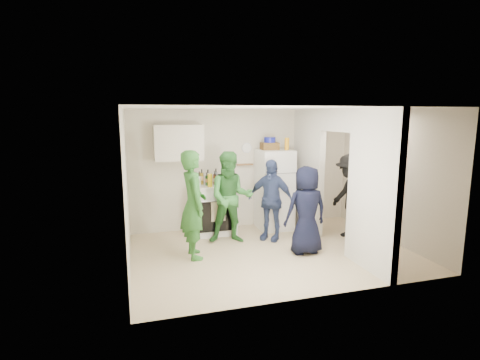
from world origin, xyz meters
The scene contains 38 objects.
floor centered at (0.00, 0.00, 0.00)m, with size 4.80×4.80×0.00m, color beige.
wall_back centered at (0.00, 1.70, 1.25)m, with size 4.80×4.80×0.00m, color silver.
wall_front centered at (0.00, -1.70, 1.25)m, with size 4.80×4.80×0.00m, color silver.
wall_left centered at (-2.40, 0.00, 1.25)m, with size 3.40×3.40×0.00m, color silver.
wall_right centered at (2.40, 0.00, 1.25)m, with size 3.40×3.40×0.00m, color silver.
ceiling centered at (0.00, 0.00, 2.50)m, with size 4.80×4.80×0.00m, color white.
partition_pier_back centered at (1.20, 1.10, 1.25)m, with size 0.12×1.20×2.50m, color silver.
partition_pier_front centered at (1.20, -1.10, 1.25)m, with size 0.12×1.20×2.50m, color silver.
partition_header centered at (1.20, 0.00, 2.30)m, with size 0.12×1.00×0.40m, color silver.
stove centered at (-0.74, 1.37, 0.51)m, with size 0.85×0.71×1.01m, color white.
upper_cabinet centered at (-1.40, 1.52, 1.85)m, with size 0.95×0.34×0.70m, color silver.
fridge centered at (0.56, 1.34, 0.84)m, with size 0.69×0.67×1.68m, color white.
wicker_basket centered at (0.46, 1.39, 1.75)m, with size 0.35×0.25×0.15m, color brown.
blue_bowl centered at (0.46, 1.39, 1.88)m, with size 0.24×0.24×0.11m, color #161C99.
yellow_cup_stack_top centered at (0.78, 1.24, 1.80)m, with size 0.09×0.09×0.25m, color #FFAA15.
wall_clock centered at (0.05, 1.68, 1.70)m, with size 0.22×0.22×0.03m, color white.
spice_shelf centered at (0.00, 1.65, 1.35)m, with size 0.35×0.08×0.03m, color olive.
nook_window centered at (2.38, 0.20, 1.65)m, with size 0.03×0.70×0.80m, color black.
nook_window_frame centered at (2.36, 0.20, 1.65)m, with size 0.04×0.76×0.86m, color white.
nook_valance centered at (2.34, 0.20, 2.00)m, with size 0.04×0.82×0.18m, color white.
yellow_cup_stack_stove centered at (-0.86, 1.15, 1.14)m, with size 0.09×0.09×0.25m, color yellow.
red_cup centered at (-0.52, 1.17, 1.07)m, with size 0.09×0.09×0.12m, color red.
person_green_left centered at (-1.34, 0.18, 0.91)m, with size 0.67×0.44×1.83m, color #306F2C.
person_green_center centered at (-0.55, 0.73, 0.86)m, with size 0.84×0.65×1.73m, color #3B853A.
person_denim centered at (0.22, 0.68, 0.78)m, with size 0.92×0.38×1.57m, color #374379.
person_navy centered at (0.55, -0.18, 0.77)m, with size 0.75×0.49×1.54m, color black.
person_nook centered at (1.74, 0.34, 0.83)m, with size 1.07×0.61×1.66m, color black.
bottle_a centered at (-1.00, 1.50, 1.14)m, with size 0.07×0.07×0.26m, color brown.
bottle_b centered at (-0.90, 1.28, 1.14)m, with size 0.06×0.06×0.26m, color #143D16.
bottle_c centered at (-0.82, 1.52, 1.15)m, with size 0.07×0.07×0.28m, color #B0B7BF.
bottle_d centered at (-0.73, 1.32, 1.14)m, with size 0.06×0.06×0.25m, color #613011.
bottle_e centered at (-0.65, 1.54, 1.16)m, with size 0.07×0.07×0.29m, color #989FA9.
bottle_f centered at (-0.54, 1.38, 1.13)m, with size 0.08×0.08×0.24m, color #173F2E.
bottle_g centered at (-0.49, 1.50, 1.14)m, with size 0.08×0.08×0.25m, color olive.
bottle_h centered at (-1.06, 1.23, 1.15)m, with size 0.06×0.06×0.27m, color silver.
bottle_i centered at (-0.70, 1.48, 1.14)m, with size 0.06×0.06×0.25m, color #4D1E0D.
bottle_j centered at (-0.44, 1.28, 1.17)m, with size 0.08×0.08×0.32m, color #1F5B2D.
bottle_k centered at (-0.97, 1.42, 1.17)m, with size 0.07×0.07×0.31m, color olive.
Camera 1 is at (-2.29, -5.87, 2.40)m, focal length 28.00 mm.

